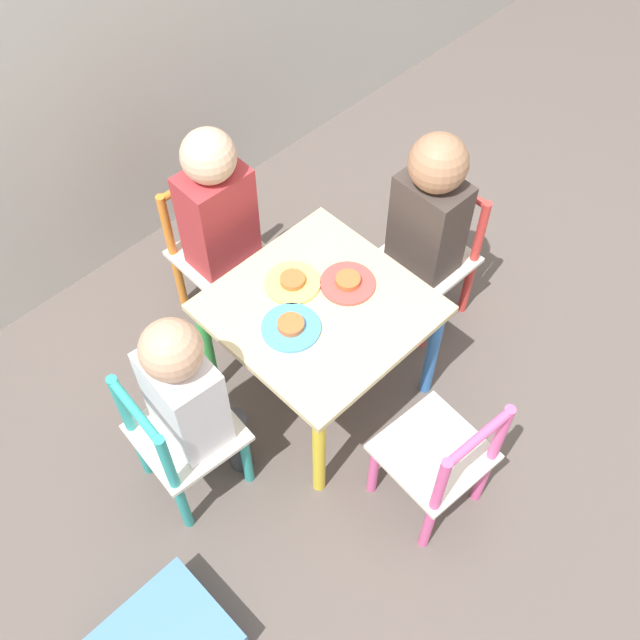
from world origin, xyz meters
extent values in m
plane|color=#5B514C|center=(0.00, 0.00, 0.00)|extent=(6.00, 6.00, 0.00)
cube|color=beige|center=(0.00, 0.00, 0.41)|extent=(0.54, 0.54, 0.02)
cylinder|color=yellow|center=(-0.23, -0.23, 0.20)|extent=(0.04, 0.04, 0.40)
cylinder|color=#387AD1|center=(0.23, -0.23, 0.20)|extent=(0.04, 0.04, 0.40)
cylinder|color=green|center=(-0.23, 0.23, 0.20)|extent=(0.04, 0.04, 0.40)
cylinder|color=#8E51BC|center=(0.23, 0.23, 0.20)|extent=(0.04, 0.04, 0.40)
cube|color=silver|center=(-0.46, 0.04, 0.25)|extent=(0.28, 0.28, 0.02)
cylinder|color=teal|center=(-0.36, -0.08, 0.12)|extent=(0.03, 0.03, 0.25)
cylinder|color=teal|center=(-0.35, 0.13, 0.12)|extent=(0.03, 0.03, 0.25)
cylinder|color=teal|center=(-0.58, -0.06, 0.12)|extent=(0.03, 0.03, 0.25)
cylinder|color=teal|center=(-0.56, 0.15, 0.12)|extent=(0.03, 0.03, 0.25)
cylinder|color=teal|center=(-0.58, -0.06, 0.37)|extent=(0.03, 0.03, 0.26)
cylinder|color=teal|center=(-0.56, 0.15, 0.37)|extent=(0.03, 0.03, 0.26)
cylinder|color=teal|center=(-0.57, 0.05, 0.49)|extent=(0.04, 0.21, 0.02)
cube|color=silver|center=(0.46, -0.01, 0.25)|extent=(0.26, 0.26, 0.02)
cylinder|color=#DB3D38|center=(0.36, 0.10, 0.12)|extent=(0.03, 0.03, 0.25)
cylinder|color=#DB3D38|center=(0.35, -0.11, 0.12)|extent=(0.03, 0.03, 0.25)
cylinder|color=#DB3D38|center=(0.57, 0.10, 0.12)|extent=(0.03, 0.03, 0.25)
cylinder|color=#DB3D38|center=(0.57, -0.12, 0.12)|extent=(0.03, 0.03, 0.25)
cylinder|color=#DB3D38|center=(0.57, 0.10, 0.37)|extent=(0.03, 0.03, 0.26)
cylinder|color=#DB3D38|center=(0.57, -0.12, 0.37)|extent=(0.03, 0.03, 0.26)
cylinder|color=#DB3D38|center=(0.57, -0.01, 0.49)|extent=(0.03, 0.21, 0.02)
cube|color=silver|center=(0.01, 0.46, 0.25)|extent=(0.27, 0.27, 0.02)
cylinder|color=orange|center=(-0.10, 0.36, 0.12)|extent=(0.03, 0.03, 0.25)
cylinder|color=orange|center=(0.11, 0.35, 0.12)|extent=(0.03, 0.03, 0.25)
cylinder|color=orange|center=(-0.09, 0.57, 0.12)|extent=(0.03, 0.03, 0.25)
cylinder|color=orange|center=(0.12, 0.57, 0.12)|extent=(0.03, 0.03, 0.25)
cylinder|color=orange|center=(-0.09, 0.57, 0.37)|extent=(0.03, 0.03, 0.26)
cylinder|color=orange|center=(0.12, 0.57, 0.37)|extent=(0.03, 0.03, 0.26)
cylinder|color=orange|center=(0.01, 0.57, 0.49)|extent=(0.21, 0.03, 0.02)
cube|color=silver|center=(-0.04, -0.46, 0.25)|extent=(0.28, 0.28, 0.02)
cylinder|color=#E5599E|center=(0.08, -0.36, 0.12)|extent=(0.03, 0.03, 0.25)
cylinder|color=#E5599E|center=(-0.13, -0.35, 0.12)|extent=(0.03, 0.03, 0.25)
cylinder|color=#E5599E|center=(0.06, -0.57, 0.12)|extent=(0.03, 0.03, 0.25)
cylinder|color=#E5599E|center=(-0.15, -0.56, 0.12)|extent=(0.03, 0.03, 0.25)
cylinder|color=#E5599E|center=(0.06, -0.57, 0.37)|extent=(0.03, 0.03, 0.26)
cylinder|color=#E5599E|center=(-0.15, -0.56, 0.37)|extent=(0.03, 0.03, 0.26)
cylinder|color=#E5599E|center=(-0.04, -0.57, 0.49)|extent=(0.21, 0.04, 0.02)
cylinder|color=#38383D|center=(-0.35, -0.02, 0.13)|extent=(0.07, 0.07, 0.26)
cylinder|color=#38383D|center=(-0.34, 0.08, 0.13)|extent=(0.07, 0.07, 0.26)
cube|color=silver|center=(-0.44, 0.04, 0.41)|extent=(0.16, 0.21, 0.30)
sphere|color=tan|center=(-0.44, 0.04, 0.63)|extent=(0.15, 0.15, 0.15)
cylinder|color=#4C608E|center=(0.34, 0.04, 0.13)|extent=(0.07, 0.07, 0.26)
cylinder|color=#4C608E|center=(0.34, -0.06, 0.13)|extent=(0.07, 0.07, 0.26)
cube|color=#423833|center=(0.44, -0.01, 0.43)|extent=(0.14, 0.20, 0.33)
sphere|color=#A37556|center=(0.44, -0.01, 0.66)|extent=(0.17, 0.17, 0.17)
cylinder|color=#4C608E|center=(-0.04, 0.34, 0.13)|extent=(0.07, 0.07, 0.26)
cylinder|color=#4C608E|center=(0.06, 0.34, 0.13)|extent=(0.07, 0.07, 0.26)
cube|color=#B23338|center=(0.01, 0.44, 0.43)|extent=(0.20, 0.14, 0.34)
sphere|color=#DBB293|center=(0.01, 0.44, 0.67)|extent=(0.16, 0.16, 0.16)
cylinder|color=#4C9EE0|center=(-0.11, 0.00, 0.43)|extent=(0.16, 0.16, 0.01)
cylinder|color=#CC6633|center=(-0.11, 0.00, 0.44)|extent=(0.07, 0.07, 0.02)
cylinder|color=#E54C47|center=(0.11, 0.00, 0.43)|extent=(0.15, 0.15, 0.01)
cylinder|color=#CC6633|center=(0.11, 0.00, 0.44)|extent=(0.07, 0.07, 0.02)
cylinder|color=#EADB66|center=(0.00, 0.11, 0.43)|extent=(0.16, 0.16, 0.01)
cylinder|color=#CC6633|center=(0.00, 0.11, 0.44)|extent=(0.07, 0.07, 0.02)
camera|label=1|loc=(-0.87, -0.89, 2.03)|focal=42.00mm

